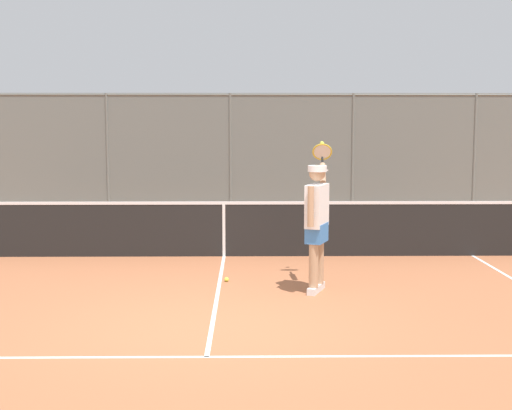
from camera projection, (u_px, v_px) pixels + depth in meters
The scene contains 6 objects.
ground_plane at pixel (212, 327), 8.08m from camera, with size 60.00×60.00×0.00m, color #A8603D.
court_line_markings at pixel (205, 369), 6.68m from camera, with size 8.76×9.83×0.01m.
fence_backdrop at pixel (231, 163), 17.87m from camera, with size 20.81×1.37×3.03m.
tennis_net at pixel (224, 228), 12.34m from camera, with size 11.25×0.09×1.07m.
tennis_player at pixel (317, 217), 9.69m from camera, with size 0.50×1.42×2.04m.
tennis_ball_near_baseline at pixel (227, 279), 10.39m from camera, with size 0.07×0.07×0.07m, color #D6E042.
Camera 1 is at (-0.40, 7.88, 2.29)m, focal length 49.95 mm.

